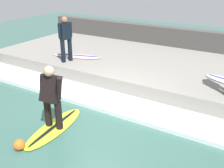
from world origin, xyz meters
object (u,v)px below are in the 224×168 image
object	(u,v)px
surfboard_riding	(55,127)
surfboard_waiting_far	(77,56)
marker_buoy	(19,145)
surfer_riding	(51,94)
surfer_waiting_far	(66,37)

from	to	relation	value
surfboard_riding	surfboard_waiting_far	bearing A→B (deg)	30.16
surfboard_waiting_far	marker_buoy	world-z (taller)	surfboard_waiting_far
surfer_riding	surfer_waiting_far	world-z (taller)	surfer_waiting_far
surfer_riding	marker_buoy	xyz separation A→B (m)	(-1.00, 0.07, -0.80)
surfer_riding	surfboard_waiting_far	bearing A→B (deg)	30.16
surfboard_waiting_far	surfer_riding	bearing A→B (deg)	-149.84
surfer_waiting_far	surfboard_waiting_far	bearing A→B (deg)	1.32
surfer_waiting_far	surfboard_waiting_far	distance (m)	1.04
surfer_riding	surfboard_waiting_far	xyz separation A→B (m)	(3.54, 2.06, -0.36)
surfer_waiting_far	marker_buoy	size ratio (longest dim) A/B	6.52
surfer_riding	marker_buoy	world-z (taller)	surfer_riding
surfer_waiting_far	surfboard_riding	bearing A→B (deg)	-145.28
marker_buoy	surfboard_waiting_far	bearing A→B (deg)	23.60
surfboard_waiting_far	marker_buoy	distance (m)	4.98
surfboard_riding	surfboard_waiting_far	size ratio (longest dim) A/B	1.05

